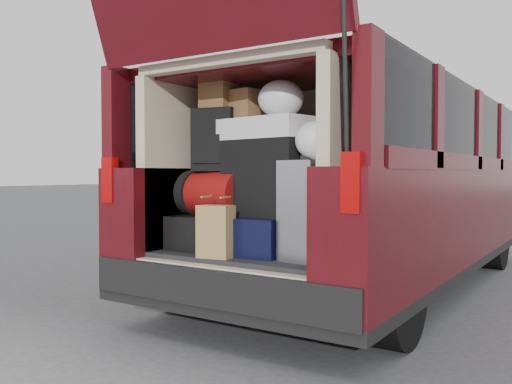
# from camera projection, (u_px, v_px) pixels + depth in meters

# --- Properties ---
(ground) EXTENTS (80.00, 80.00, 0.00)m
(ground) POSITION_uv_depth(u_px,v_px,m) (245.00, 342.00, 3.42)
(ground) COLOR #3B3B3D
(ground) RESTS_ON ground
(minivan) EXTENTS (1.90, 5.35, 2.77)m
(minivan) POSITION_uv_depth(u_px,v_px,m) (361.00, 190.00, 4.93)
(minivan) COLOR black
(minivan) RESTS_ON ground
(load_floor) EXTENTS (1.24, 1.05, 0.55)m
(load_floor) POSITION_uv_depth(u_px,v_px,m) (268.00, 291.00, 3.64)
(load_floor) COLOR black
(load_floor) RESTS_ON ground
(black_hardshell) EXTENTS (0.44, 0.59, 0.23)m
(black_hardshell) POSITION_uv_depth(u_px,v_px,m) (214.00, 231.00, 3.74)
(black_hardshell) COLOR black
(black_hardshell) RESTS_ON load_floor
(navy_hardshell) EXTENTS (0.48, 0.57, 0.24)m
(navy_hardshell) POSITION_uv_depth(u_px,v_px,m) (260.00, 234.00, 3.50)
(navy_hardshell) COLOR black
(navy_hardshell) RESTS_ON load_floor
(silver_roller) EXTENTS (0.30, 0.43, 0.59)m
(silver_roller) POSITION_uv_depth(u_px,v_px,m) (313.00, 210.00, 3.23)
(silver_roller) COLOR white
(silver_roller) RESTS_ON load_floor
(kraft_bag) EXTENTS (0.22, 0.16, 0.32)m
(kraft_bag) POSITION_uv_depth(u_px,v_px,m) (216.00, 231.00, 3.30)
(kraft_bag) COLOR #9B7D46
(kraft_bag) RESTS_ON load_floor
(red_duffel) EXTENTS (0.49, 0.35, 0.30)m
(red_duffel) POSITION_uv_depth(u_px,v_px,m) (215.00, 193.00, 3.70)
(red_duffel) COLOR maroon
(red_duffel) RESTS_ON black_hardshell
(black_soft_case) EXTENTS (0.53, 0.37, 0.36)m
(black_soft_case) POSITION_uv_depth(u_px,v_px,m) (263.00, 189.00, 3.52)
(black_soft_case) COLOR black
(black_soft_case) RESTS_ON navy_hardshell
(backpack) EXTENTS (0.33, 0.23, 0.43)m
(backpack) POSITION_uv_depth(u_px,v_px,m) (216.00, 140.00, 3.71)
(backpack) COLOR black
(backpack) RESTS_ON red_duffel
(twotone_duffel) EXTENTS (0.67, 0.42, 0.28)m
(twotone_duffel) POSITION_uv_depth(u_px,v_px,m) (267.00, 140.00, 3.52)
(twotone_duffel) COLOR white
(twotone_duffel) RESTS_ON black_soft_case
(grocery_sack_lower) EXTENTS (0.22, 0.18, 0.20)m
(grocery_sack_lower) POSITION_uv_depth(u_px,v_px,m) (218.00, 95.00, 3.72)
(grocery_sack_lower) COLOR olive
(grocery_sack_lower) RESTS_ON backpack
(grocery_sack_upper) EXTENTS (0.22, 0.19, 0.20)m
(grocery_sack_upper) POSITION_uv_depth(u_px,v_px,m) (245.00, 105.00, 3.66)
(grocery_sack_upper) COLOR olive
(grocery_sack_upper) RESTS_ON twotone_duffel
(plastic_bag_center) EXTENTS (0.35, 0.33, 0.24)m
(plastic_bag_center) POSITION_uv_depth(u_px,v_px,m) (281.00, 99.00, 3.47)
(plastic_bag_center) COLOR white
(plastic_bag_center) RESTS_ON twotone_duffel
(plastic_bag_right) EXTENTS (0.31, 0.30, 0.24)m
(plastic_bag_right) POSITION_uv_depth(u_px,v_px,m) (318.00, 140.00, 3.17)
(plastic_bag_right) COLOR white
(plastic_bag_right) RESTS_ON silver_roller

